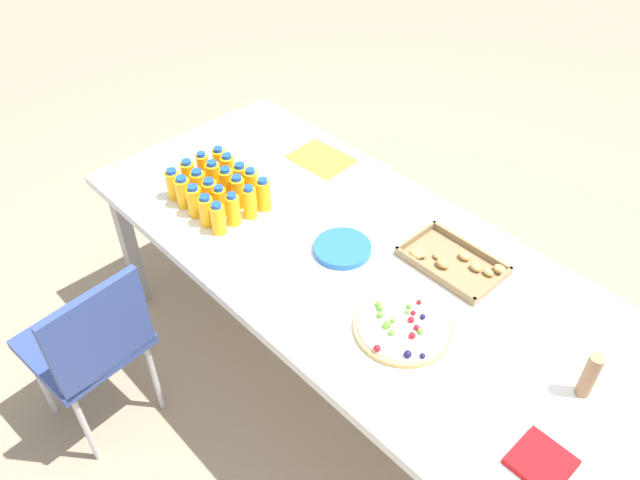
{
  "coord_description": "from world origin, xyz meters",
  "views": [
    {
      "loc": [
        1.13,
        -1.25,
        2.31
      ],
      "look_at": [
        -0.14,
        -0.06,
        0.77
      ],
      "focal_mm": 35.12,
      "sensor_mm": 36.0,
      "label": 1
    }
  ],
  "objects_px": {
    "juice_bottle_4": "(218,219)",
    "juice_bottle_19": "(264,195)",
    "snack_tray": "(453,262)",
    "napkin_stack": "(541,462)",
    "juice_bottle_10": "(203,168)",
    "fruit_pizza": "(403,327)",
    "juice_bottle_13": "(238,192)",
    "juice_bottle_11": "(214,177)",
    "juice_bottle_7": "(210,194)",
    "juice_bottle_14": "(250,202)",
    "plate_stack": "(342,248)",
    "chair_near_left": "(90,342)",
    "party_table": "(357,266)",
    "juice_bottle_12": "(227,185)",
    "juice_bottle_0": "(174,185)",
    "juice_bottle_6": "(199,185)",
    "juice_bottle_16": "(229,169)",
    "juice_bottle_2": "(195,201)",
    "juice_bottle_18": "(251,185)",
    "paper_folder": "(321,159)",
    "juice_bottle_1": "(184,192)",
    "cardboard_tube": "(590,376)",
    "juice_bottle_5": "(189,176)",
    "juice_bottle_15": "(220,163)",
    "juice_bottle_8": "(220,202)",
    "juice_bottle_17": "(241,179)",
    "juice_bottle_9": "(233,210)",
    "juice_bottle_3": "(207,211)"
  },
  "relations": [
    {
      "from": "juice_bottle_16",
      "to": "fruit_pizza",
      "type": "distance_m",
      "value": 1.03
    },
    {
      "from": "juice_bottle_0",
      "to": "juice_bottle_8",
      "type": "height_order",
      "value": "same"
    },
    {
      "from": "juice_bottle_17",
      "to": "juice_bottle_4",
      "type": "bearing_deg",
      "value": -56.6
    },
    {
      "from": "juice_bottle_2",
      "to": "juice_bottle_14",
      "type": "xyz_separation_m",
      "value": [
        0.15,
        0.15,
        0.0
      ]
    },
    {
      "from": "party_table",
      "to": "juice_bottle_12",
      "type": "distance_m",
      "value": 0.63
    },
    {
      "from": "paper_folder",
      "to": "party_table",
      "type": "bearing_deg",
      "value": -31.09
    },
    {
      "from": "party_table",
      "to": "juice_bottle_0",
      "type": "relative_size",
      "value": 16.77
    },
    {
      "from": "juice_bottle_14",
      "to": "fruit_pizza",
      "type": "height_order",
      "value": "juice_bottle_14"
    },
    {
      "from": "chair_near_left",
      "to": "juice_bottle_11",
      "type": "distance_m",
      "value": 0.79
    },
    {
      "from": "juice_bottle_13",
      "to": "juice_bottle_11",
      "type": "bearing_deg",
      "value": -176.03
    },
    {
      "from": "party_table",
      "to": "juice_bottle_4",
      "type": "xyz_separation_m",
      "value": [
        -0.45,
        -0.29,
        0.12
      ]
    },
    {
      "from": "juice_bottle_0",
      "to": "juice_bottle_14",
      "type": "xyz_separation_m",
      "value": [
        0.3,
        0.15,
        0.0
      ]
    },
    {
      "from": "juice_bottle_1",
      "to": "juice_bottle_16",
      "type": "bearing_deg",
      "value": 90.6
    },
    {
      "from": "juice_bottle_6",
      "to": "paper_folder",
      "type": "height_order",
      "value": "juice_bottle_6"
    },
    {
      "from": "juice_bottle_4",
      "to": "juice_bottle_16",
      "type": "distance_m",
      "value": 0.32
    },
    {
      "from": "juice_bottle_7",
      "to": "juice_bottle_14",
      "type": "xyz_separation_m",
      "value": [
        0.15,
        0.08,
        0.0
      ]
    },
    {
      "from": "juice_bottle_3",
      "to": "juice_bottle_18",
      "type": "distance_m",
      "value": 0.22
    },
    {
      "from": "juice_bottle_7",
      "to": "fruit_pizza",
      "type": "xyz_separation_m",
      "value": [
        0.94,
        0.07,
        -0.05
      ]
    },
    {
      "from": "paper_folder",
      "to": "juice_bottle_18",
      "type": "bearing_deg",
      "value": -87.89
    },
    {
      "from": "juice_bottle_6",
      "to": "juice_bottle_14",
      "type": "xyz_separation_m",
      "value": [
        0.23,
        0.08,
        0.0
      ]
    },
    {
      "from": "juice_bottle_16",
      "to": "snack_tray",
      "type": "distance_m",
      "value": 1.0
    },
    {
      "from": "juice_bottle_5",
      "to": "snack_tray",
      "type": "relative_size",
      "value": 0.4
    },
    {
      "from": "juice_bottle_4",
      "to": "juice_bottle_19",
      "type": "height_order",
      "value": "juice_bottle_19"
    },
    {
      "from": "juice_bottle_0",
      "to": "juice_bottle_6",
      "type": "relative_size",
      "value": 1.01
    },
    {
      "from": "snack_tray",
      "to": "napkin_stack",
      "type": "height_order",
      "value": "snack_tray"
    },
    {
      "from": "juice_bottle_0",
      "to": "cardboard_tube",
      "type": "height_order",
      "value": "cardboard_tube"
    },
    {
      "from": "juice_bottle_4",
      "to": "snack_tray",
      "type": "distance_m",
      "value": 0.88
    },
    {
      "from": "paper_folder",
      "to": "juice_bottle_8",
      "type": "bearing_deg",
      "value": -88.83
    },
    {
      "from": "juice_bottle_7",
      "to": "napkin_stack",
      "type": "xyz_separation_m",
      "value": [
        1.51,
        -0.01,
        -0.05
      ]
    },
    {
      "from": "juice_bottle_19",
      "to": "fruit_pizza",
      "type": "distance_m",
      "value": 0.8
    },
    {
      "from": "chair_near_left",
      "to": "paper_folder",
      "type": "relative_size",
      "value": 3.19
    },
    {
      "from": "napkin_stack",
      "to": "juice_bottle_4",
      "type": "bearing_deg",
      "value": -177.57
    },
    {
      "from": "juice_bottle_8",
      "to": "juice_bottle_12",
      "type": "xyz_separation_m",
      "value": [
        -0.06,
        0.08,
        0.01
      ]
    },
    {
      "from": "chair_near_left",
      "to": "juice_bottle_15",
      "type": "distance_m",
      "value": 0.88
    },
    {
      "from": "snack_tray",
      "to": "juice_bottle_4",
      "type": "bearing_deg",
      "value": -145.2
    },
    {
      "from": "party_table",
      "to": "juice_bottle_15",
      "type": "xyz_separation_m",
      "value": [
        -0.75,
        -0.07,
        0.12
      ]
    },
    {
      "from": "juice_bottle_7",
      "to": "juice_bottle_11",
      "type": "relative_size",
      "value": 0.94
    },
    {
      "from": "juice_bottle_16",
      "to": "juice_bottle_2",
      "type": "bearing_deg",
      "value": -69.95
    },
    {
      "from": "chair_near_left",
      "to": "juice_bottle_7",
      "type": "distance_m",
      "value": 0.71
    },
    {
      "from": "juice_bottle_7",
      "to": "juice_bottle_8",
      "type": "distance_m",
      "value": 0.06
    },
    {
      "from": "juice_bottle_11",
      "to": "juice_bottle_12",
      "type": "height_order",
      "value": "juice_bottle_12"
    },
    {
      "from": "juice_bottle_14",
      "to": "plate_stack",
      "type": "relative_size",
      "value": 0.66
    },
    {
      "from": "juice_bottle_14",
      "to": "juice_bottle_17",
      "type": "height_order",
      "value": "juice_bottle_14"
    },
    {
      "from": "juice_bottle_9",
      "to": "juice_bottle_17",
      "type": "bearing_deg",
      "value": 134.13
    },
    {
      "from": "juice_bottle_5",
      "to": "juice_bottle_10",
      "type": "distance_m",
      "value": 0.07
    },
    {
      "from": "party_table",
      "to": "juice_bottle_3",
      "type": "bearing_deg",
      "value": -150.57
    },
    {
      "from": "chair_near_left",
      "to": "juice_bottle_1",
      "type": "distance_m",
      "value": 0.67
    },
    {
      "from": "juice_bottle_10",
      "to": "fruit_pizza",
      "type": "distance_m",
      "value": 1.11
    },
    {
      "from": "juice_bottle_2",
      "to": "juice_bottle_18",
      "type": "height_order",
      "value": "juice_bottle_18"
    },
    {
      "from": "juice_bottle_6",
      "to": "cardboard_tube",
      "type": "xyz_separation_m",
      "value": [
        1.55,
        0.27,
        0.02
      ]
    }
  ]
}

